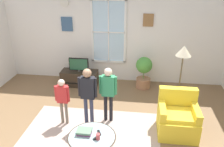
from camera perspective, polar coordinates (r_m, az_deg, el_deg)
The scene contains 16 objects.
ground_plane at distance 4.60m, azimuth -4.08°, elevation -16.84°, with size 6.87×6.31×0.02m, color brown.
back_wall at distance 6.56m, azimuth 0.48°, elevation 9.65°, with size 6.27×0.17×2.73m.
area_rug at distance 4.70m, azimuth -5.51°, elevation -15.61°, with size 2.73×2.01×0.01m, color tan.
tv_stand at distance 6.59m, azimuth -8.10°, elevation -1.16°, with size 1.03×0.44×0.44m.
television at distance 6.42m, azimuth -8.32°, elevation 2.26°, with size 0.55×0.08×0.39m.
armchair at distance 4.83m, azimuth 16.03°, elevation -10.64°, with size 0.76×0.74×0.87m.
coffee_table at distance 4.07m, azimuth -5.06°, elevation -15.62°, with size 0.83×0.83×0.43m.
book_stack at distance 4.09m, azimuth -6.95°, elevation -14.24°, with size 0.26×0.20×0.08m.
cup at distance 3.95m, azimuth -3.51°, elevation -15.48°, with size 0.07×0.07×0.11m, color #BF3F3F.
remote_near_books at distance 4.10m, azimuth -3.24°, elevation -14.55°, with size 0.04×0.14×0.02m, color black.
remote_near_cup at distance 4.00m, azimuth -3.94°, elevation -15.69°, with size 0.04×0.14×0.02m, color black.
person_red_shirt at distance 4.82m, azimuth -12.24°, elevation -5.67°, with size 0.31×0.14×1.04m.
person_green_shirt at distance 4.74m, azimuth -0.96°, elevation -3.86°, with size 0.37×0.17×1.24m.
person_black_shirt at distance 4.62m, azimuth -6.05°, elevation -4.37°, with size 0.39×0.18×1.29m.
potted_plant_by_window at distance 6.34m, azimuth 7.95°, elevation 0.62°, with size 0.45×0.45×0.90m.
floor_lamp at distance 5.02m, azimuth 17.30°, elevation 3.74°, with size 0.32×0.32×1.61m.
Camera 1 is at (0.76, -3.40, 2.99)m, focal length 36.58 mm.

